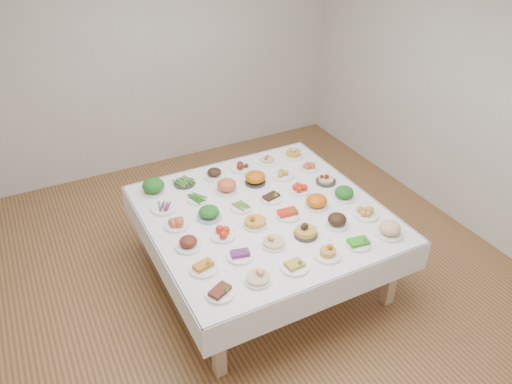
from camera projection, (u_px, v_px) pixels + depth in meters
name	position (u px, v px, depth m)	size (l,w,h in m)	color
room_envelope	(240.00, 94.00, 3.96)	(5.02, 5.02, 2.81)	olive
display_table	(264.00, 219.00, 4.51)	(2.05, 2.05, 0.75)	white
dish_0	(220.00, 290.00, 3.58)	(0.21, 0.21, 0.10)	white
dish_1	(258.00, 275.00, 3.69)	(0.20, 0.20, 0.12)	white
dish_2	(295.00, 264.00, 3.82)	(0.22, 0.22, 0.09)	white
dish_3	(328.00, 251.00, 3.93)	(0.22, 0.22, 0.12)	white
dish_4	(358.00, 241.00, 4.06)	(0.20, 0.20, 0.10)	white
dish_5	(390.00, 229.00, 4.16)	(0.24, 0.24, 0.13)	white
dish_6	(203.00, 266.00, 3.81)	(0.22, 0.22, 0.09)	white
dish_7	(240.00, 254.00, 3.93)	(0.21, 0.21, 0.09)	white
dish_8	(274.00, 240.00, 4.05)	(0.21, 0.21, 0.12)	white
dish_9	(306.00, 230.00, 4.15)	(0.20, 0.20, 0.12)	#2E2B29
dish_10	(337.00, 220.00, 4.27)	(0.22, 0.22, 0.13)	white
dish_11	(366.00, 212.00, 4.40)	(0.23, 0.23, 0.10)	white
dish_12	(188.00, 242.00, 4.03)	(0.22, 0.22, 0.12)	white
dish_13	(223.00, 233.00, 4.15)	(0.21, 0.21, 0.09)	white
dish_14	(255.00, 220.00, 4.27)	(0.21, 0.21, 0.13)	white
dish_15	(288.00, 212.00, 4.40)	(0.22, 0.22, 0.10)	white
dish_16	(317.00, 201.00, 4.51)	(0.23, 0.23, 0.14)	white
dish_17	(344.00, 193.00, 4.63)	(0.21, 0.21, 0.12)	white
dish_18	(176.00, 222.00, 4.27)	(0.21, 0.21, 0.10)	white
dish_19	(209.00, 212.00, 4.36)	(0.22, 0.22, 0.14)	#4C66B2
dish_20	(241.00, 207.00, 4.51)	(0.20, 0.20, 0.05)	white
dish_21	(271.00, 196.00, 4.63)	(0.21, 0.21, 0.09)	white
dish_22	(299.00, 188.00, 4.75)	(0.20, 0.20, 0.08)	white
dish_23	(326.00, 179.00, 4.87)	(0.19, 0.19, 0.10)	#2E2B29
dish_24	(164.00, 208.00, 4.50)	(0.23, 0.23, 0.05)	white
dish_25	(198.00, 198.00, 4.62)	(0.19, 0.19, 0.05)	white
dish_26	(227.00, 186.00, 4.72)	(0.21, 0.21, 0.14)	white
dish_27	(255.00, 178.00, 4.85)	(0.21, 0.21, 0.13)	#2E2B29
dish_28	(283.00, 173.00, 4.97)	(0.22, 0.22, 0.09)	white
dish_29	(309.00, 166.00, 5.10)	(0.20, 0.20, 0.08)	white
dish_30	(154.00, 187.00, 4.70)	(0.24, 0.24, 0.14)	white
dish_31	(184.00, 182.00, 4.86)	(0.21, 0.20, 0.05)	#2E2B29
dish_32	(214.00, 173.00, 4.96)	(0.22, 0.22, 0.11)	white
dish_33	(241.00, 167.00, 5.08)	(0.21, 0.21, 0.09)	white
dish_34	(267.00, 159.00, 5.21)	(0.20, 0.20, 0.10)	white
dish_35	(293.00, 152.00, 5.31)	(0.21, 0.21, 0.12)	white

